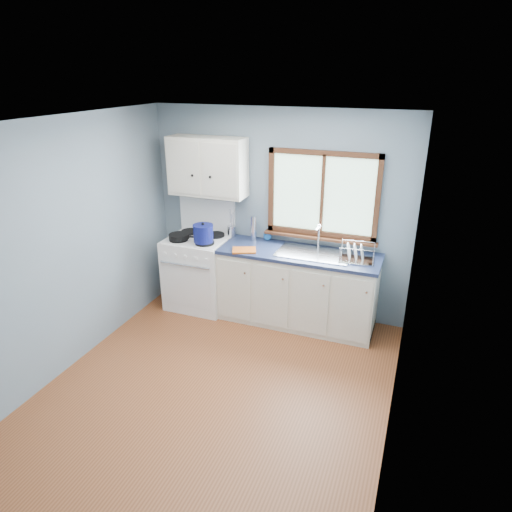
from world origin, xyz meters
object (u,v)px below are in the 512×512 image
(base_cabinets, at_px, (297,291))
(stockpot, at_px, (203,233))
(gas_range, at_px, (199,270))
(thermos, at_px, (254,228))
(sink, at_px, (314,259))
(dish_rack, at_px, (356,256))
(skillet, at_px, (179,236))
(utensil_crock, at_px, (232,231))

(base_cabinets, relative_size, stockpot, 7.28)
(gas_range, height_order, thermos, gas_range)
(base_cabinets, distance_m, stockpot, 1.33)
(sink, height_order, dish_rack, sink)
(sink, relative_size, skillet, 2.11)
(sink, bearing_deg, dish_rack, -2.38)
(base_cabinets, bearing_deg, dish_rack, -1.77)
(base_cabinets, height_order, skillet, skillet)
(skillet, bearing_deg, base_cabinets, -4.25)
(gas_range, relative_size, base_cabinets, 0.74)
(base_cabinets, xyz_separation_m, utensil_crock, (-0.94, 0.22, 0.58))
(dish_rack, bearing_deg, thermos, 166.28)
(gas_range, bearing_deg, base_cabinets, 0.82)
(dish_rack, bearing_deg, skillet, 179.05)
(skillet, bearing_deg, utensil_crock, 25.27)
(sink, distance_m, stockpot, 1.34)
(skillet, bearing_deg, stockpot, -12.13)
(sink, height_order, skillet, sink)
(thermos, bearing_deg, utensil_crock, 172.57)
(stockpot, height_order, thermos, thermos)
(thermos, bearing_deg, stockpot, -144.85)
(base_cabinets, bearing_deg, skillet, -173.26)
(gas_range, distance_m, base_cabinets, 1.31)
(skillet, relative_size, utensil_crock, 1.13)
(skillet, height_order, thermos, thermos)
(gas_range, bearing_deg, dish_rack, -0.05)
(base_cabinets, bearing_deg, stockpot, -170.97)
(utensil_crock, bearing_deg, skillet, -143.74)
(base_cabinets, distance_m, skillet, 1.59)
(base_cabinets, xyz_separation_m, skillet, (-1.47, -0.17, 0.58))
(gas_range, distance_m, dish_rack, 2.02)
(sink, relative_size, thermos, 2.71)
(sink, relative_size, stockpot, 3.31)
(utensil_crock, relative_size, dish_rack, 0.88)
(gas_range, height_order, sink, gas_range)
(base_cabinets, height_order, thermos, thermos)
(gas_range, distance_m, skillet, 0.54)
(sink, height_order, stockpot, sink)
(base_cabinets, height_order, utensil_crock, utensil_crock)
(skillet, height_order, dish_rack, dish_rack)
(base_cabinets, xyz_separation_m, thermos, (-0.63, 0.18, 0.67))
(sink, xyz_separation_m, skillet, (-1.65, -0.17, 0.13))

